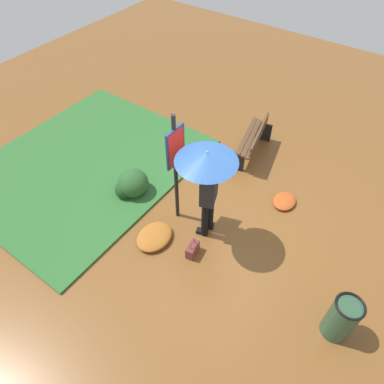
% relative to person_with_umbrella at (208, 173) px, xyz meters
% --- Properties ---
extents(ground_plane, '(18.00, 18.00, 0.00)m').
position_rel_person_with_umbrella_xyz_m(ground_plane, '(-0.31, 0.06, -1.55)').
color(ground_plane, brown).
extents(grass_verge, '(4.80, 4.00, 0.05)m').
position_rel_person_with_umbrella_xyz_m(grass_verge, '(-0.03, -3.21, -1.53)').
color(grass_verge, '#2D662D').
rests_on(grass_verge, ground_plane).
extents(person_with_umbrella, '(0.96, 0.96, 2.04)m').
position_rel_person_with_umbrella_xyz_m(person_with_umbrella, '(0.00, 0.00, 0.00)').
color(person_with_umbrella, black).
rests_on(person_with_umbrella, ground_plane).
extents(info_sign_post, '(0.44, 0.07, 2.30)m').
position_rel_person_with_umbrella_xyz_m(info_sign_post, '(-0.07, -0.67, -0.11)').
color(info_sign_post, black).
rests_on(info_sign_post, ground_plane).
extents(handbag, '(0.32, 0.19, 0.37)m').
position_rel_person_with_umbrella_xyz_m(handbag, '(0.48, 0.06, -1.42)').
color(handbag, brown).
rests_on(handbag, ground_plane).
extents(park_bench, '(1.42, 0.67, 0.75)m').
position_rel_person_with_umbrella_xyz_m(park_bench, '(-2.48, -0.41, -1.15)').
color(park_bench, black).
rests_on(park_bench, ground_plane).
extents(trash_bin, '(0.42, 0.42, 0.83)m').
position_rel_person_with_umbrella_xyz_m(trash_bin, '(0.37, 2.58, -1.13)').
color(trash_bin, '#2D5138').
rests_on(trash_bin, ground_plane).
extents(shrub_cluster, '(0.68, 0.61, 0.55)m').
position_rel_person_with_umbrella_xyz_m(shrub_cluster, '(0.01, -1.78, -1.29)').
color(shrub_cluster, '#285628').
rests_on(shrub_cluster, ground_plane).
extents(leaf_pile_near_person, '(0.73, 0.58, 0.16)m').
position_rel_person_with_umbrella_xyz_m(leaf_pile_near_person, '(0.64, -0.68, -1.47)').
color(leaf_pile_near_person, '#A86023').
rests_on(leaf_pile_near_person, ground_plane).
extents(leaf_pile_by_bench, '(0.54, 0.43, 0.12)m').
position_rel_person_with_umbrella_xyz_m(leaf_pile_by_bench, '(-1.55, 0.86, -1.49)').
color(leaf_pile_by_bench, '#B74C1E').
rests_on(leaf_pile_by_bench, ground_plane).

